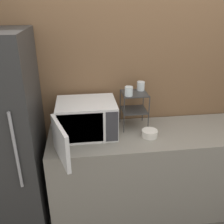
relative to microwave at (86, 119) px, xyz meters
name	(u,v)px	position (x,y,z in m)	size (l,w,h in m)	color
wall_back	(143,83)	(0.61, 0.32, 0.22)	(8.00, 0.06, 2.60)	brown
counter	(148,171)	(0.61, -0.05, -0.62)	(1.95, 0.66, 0.92)	gray
microwave	(86,119)	(0.00, 0.00, 0.00)	(0.57, 0.83, 0.32)	silver
dish_rack	(134,103)	(0.48, 0.10, 0.10)	(0.25, 0.24, 0.36)	#333333
glass_front_left	(129,91)	(0.41, 0.03, 0.24)	(0.08, 0.08, 0.09)	silver
glass_back_right	(141,86)	(0.55, 0.17, 0.24)	(0.08, 0.08, 0.09)	silver
bowl	(150,134)	(0.58, -0.12, -0.13)	(0.15, 0.15, 0.07)	silver
refrigerator	(4,140)	(-0.73, -0.06, -0.14)	(0.63, 0.71, 1.89)	#2D2D2D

